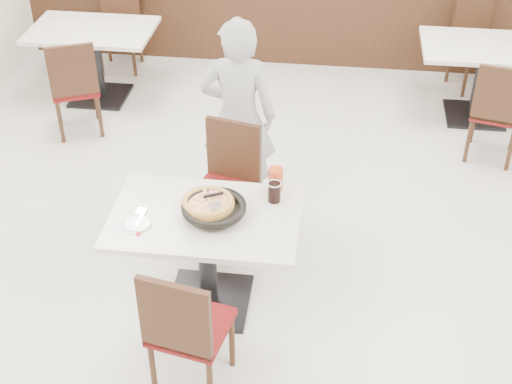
# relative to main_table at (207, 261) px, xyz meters

# --- Properties ---
(floor) EXTENTS (7.00, 7.00, 0.00)m
(floor) POSITION_rel_main_table_xyz_m (0.22, 0.39, -0.38)
(floor) COLOR #AAA9A5
(floor) RESTS_ON ground
(wainscot_back) EXTENTS (5.90, 0.03, 1.10)m
(wainscot_back) POSITION_rel_main_table_xyz_m (0.22, 3.87, 0.18)
(wainscot_back) COLOR black
(wainscot_back) RESTS_ON floor
(main_table) EXTENTS (1.28, 0.92, 0.75)m
(main_table) POSITION_rel_main_table_xyz_m (0.00, 0.00, 0.00)
(main_table) COLOR silver
(main_table) RESTS_ON floor
(chair_near) EXTENTS (0.49, 0.49, 0.95)m
(chair_near) POSITION_rel_main_table_xyz_m (0.03, -0.67, 0.10)
(chair_near) COLOR black
(chair_near) RESTS_ON floor
(chair_far) EXTENTS (0.51, 0.51, 0.95)m
(chair_far) POSITION_rel_main_table_xyz_m (0.01, 0.67, 0.10)
(chair_far) COLOR black
(chair_far) RESTS_ON floor
(trivet) EXTENTS (0.13, 0.13, 0.04)m
(trivet) POSITION_rel_main_table_xyz_m (0.04, -0.00, 0.39)
(trivet) COLOR black
(trivet) RESTS_ON main_table
(pizza_pan) EXTENTS (0.38, 0.38, 0.01)m
(pizza_pan) POSITION_rel_main_table_xyz_m (0.06, 0.00, 0.42)
(pizza_pan) COLOR black
(pizza_pan) RESTS_ON trivet
(pizza) EXTENTS (0.38, 0.38, 0.02)m
(pizza) POSITION_rel_main_table_xyz_m (0.01, 0.04, 0.44)
(pizza) COLOR #BC8B3D
(pizza) RESTS_ON pizza_pan
(pizza_server) EXTENTS (0.09, 0.10, 0.00)m
(pizza_server) POSITION_rel_main_table_xyz_m (0.07, -0.02, 0.47)
(pizza_server) COLOR silver
(pizza_server) RESTS_ON pizza
(napkin) EXTENTS (0.21, 0.21, 0.00)m
(napkin) POSITION_rel_main_table_xyz_m (-0.46, -0.17, 0.38)
(napkin) COLOR white
(napkin) RESTS_ON main_table
(side_plate) EXTENTS (0.18, 0.18, 0.01)m
(side_plate) POSITION_rel_main_table_xyz_m (-0.40, -0.15, 0.38)
(side_plate) COLOR white
(side_plate) RESTS_ON napkin
(fork) EXTENTS (0.03, 0.17, 0.00)m
(fork) POSITION_rel_main_table_xyz_m (-0.39, -0.10, 0.39)
(fork) COLOR silver
(fork) RESTS_ON side_plate
(cola_glass) EXTENTS (0.09, 0.09, 0.13)m
(cola_glass) POSITION_rel_main_table_xyz_m (0.42, 0.22, 0.44)
(cola_glass) COLOR black
(cola_glass) RESTS_ON main_table
(red_cup) EXTENTS (0.11, 0.11, 0.16)m
(red_cup) POSITION_rel_main_table_xyz_m (0.41, 0.34, 0.45)
(red_cup) COLOR #B43918
(red_cup) RESTS_ON main_table
(diner_person) EXTENTS (0.59, 0.40, 1.60)m
(diner_person) POSITION_rel_main_table_xyz_m (0.04, 1.18, 0.42)
(diner_person) COLOR #A3A4A7
(diner_person) RESTS_ON floor
(bg_table_left) EXTENTS (1.25, 0.88, 0.75)m
(bg_table_left) POSITION_rel_main_table_xyz_m (-1.65, 2.81, 0.00)
(bg_table_left) COLOR silver
(bg_table_left) RESTS_ON floor
(bg_chair_left_near) EXTENTS (0.55, 0.55, 0.95)m
(bg_chair_left_near) POSITION_rel_main_table_xyz_m (-1.64, 2.14, 0.10)
(bg_chair_left_near) COLOR black
(bg_chair_left_near) RESTS_ON floor
(bg_chair_left_far) EXTENTS (0.45, 0.45, 0.95)m
(bg_chair_left_far) POSITION_rel_main_table_xyz_m (-1.62, 3.50, 0.10)
(bg_chair_left_far) COLOR black
(bg_chair_left_far) RESTS_ON floor
(bg_table_right) EXTENTS (1.22, 0.83, 0.75)m
(bg_table_right) POSITION_rel_main_table_xyz_m (2.12, 2.89, 0.00)
(bg_table_right) COLOR silver
(bg_table_right) RESTS_ON floor
(bg_chair_right_near) EXTENTS (0.51, 0.51, 0.95)m
(bg_chair_right_near) POSITION_rel_main_table_xyz_m (2.16, 2.17, 0.10)
(bg_chair_right_near) COLOR black
(bg_chair_right_near) RESTS_ON floor
(bg_chair_right_far) EXTENTS (0.55, 0.55, 0.95)m
(bg_chair_right_far) POSITION_rel_main_table_xyz_m (2.16, 3.53, 0.10)
(bg_chair_right_far) COLOR black
(bg_chair_right_far) RESTS_ON floor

